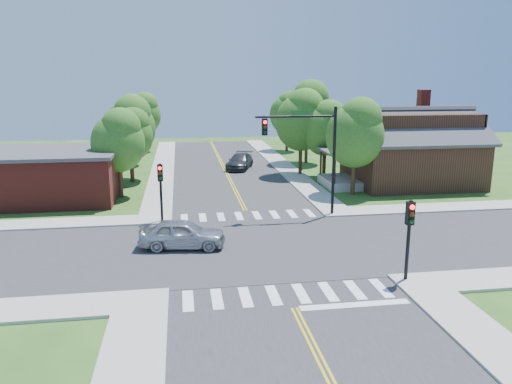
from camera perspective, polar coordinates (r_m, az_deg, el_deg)
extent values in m
plane|color=#294D18|center=(27.37, 0.85, -6.31)|extent=(100.00, 100.00, 0.00)
cube|color=#2D2D30|center=(27.37, 0.85, -6.27)|extent=(10.00, 90.00, 0.04)
cube|color=#2D2D30|center=(27.36, 0.85, -6.26)|extent=(90.00, 10.00, 0.04)
cube|color=#2D2D30|center=(27.37, 0.85, -6.31)|extent=(10.20, 10.20, 0.06)
cube|color=#9E9B93|center=(52.30, 2.92, 3.16)|extent=(2.20, 40.00, 0.14)
cube|color=#9E9B93|center=(51.29, -10.58, 2.75)|extent=(2.20, 40.00, 0.14)
cube|color=white|center=(32.93, -8.19, -2.98)|extent=(0.45, 2.00, 0.01)
cube|color=white|center=(32.95, -6.11, -2.91)|extent=(0.45, 2.00, 0.01)
cube|color=white|center=(33.02, -4.02, -2.83)|extent=(0.45, 2.00, 0.01)
cube|color=white|center=(33.13, -1.95, -2.75)|extent=(0.45, 2.00, 0.01)
cube|color=white|center=(33.29, 0.10, -2.67)|extent=(0.45, 2.00, 0.01)
cube|color=white|center=(33.48, 2.13, -2.58)|extent=(0.45, 2.00, 0.01)
cube|color=white|center=(33.72, 4.14, -2.49)|extent=(0.45, 2.00, 0.01)
cube|color=white|center=(34.00, 6.11, -2.40)|extent=(0.45, 2.00, 0.01)
cube|color=white|center=(21.28, -7.78, -12.20)|extent=(0.45, 2.00, 0.01)
cube|color=white|center=(21.32, -4.48, -12.07)|extent=(0.45, 2.00, 0.01)
cube|color=white|center=(21.42, -1.21, -11.89)|extent=(0.45, 2.00, 0.01)
cube|color=white|center=(21.60, 2.02, -11.69)|extent=(0.45, 2.00, 0.01)
cube|color=white|center=(21.83, 5.18, -11.45)|extent=(0.45, 2.00, 0.01)
cube|color=white|center=(22.13, 8.25, -11.18)|extent=(0.45, 2.00, 0.01)
cube|color=white|center=(22.49, 11.23, -10.89)|extent=(0.45, 2.00, 0.01)
cube|color=white|center=(22.91, 14.11, -10.59)|extent=(0.45, 2.00, 0.01)
cube|color=gold|center=(52.66, -3.99, 3.19)|extent=(0.10, 37.50, 0.01)
cube|color=gold|center=(52.68, -3.77, 3.19)|extent=(0.10, 37.50, 0.01)
cube|color=white|center=(21.16, 11.23, -12.63)|extent=(4.60, 0.45, 0.09)
cylinder|color=black|center=(33.05, 8.88, 3.38)|extent=(0.20, 0.20, 7.20)
cylinder|color=black|center=(32.00, 4.57, 8.59)|extent=(5.20, 0.14, 0.14)
cube|color=#19591E|center=(32.02, 5.31, 9.03)|extent=(1.40, 0.04, 0.30)
cube|color=black|center=(31.66, 0.99, 7.45)|extent=(0.34, 0.28, 1.05)
sphere|color=#FF0C0C|center=(31.46, 1.05, 7.99)|extent=(0.22, 0.22, 0.22)
sphere|color=#3F2605|center=(31.49, 1.05, 7.41)|extent=(0.22, 0.22, 0.22)
sphere|color=#05330F|center=(31.52, 1.04, 6.83)|extent=(0.22, 0.22, 0.22)
cylinder|color=black|center=(23.32, 16.99, -5.47)|extent=(0.16, 0.16, 3.80)
cube|color=black|center=(22.95, 17.21, -2.33)|extent=(0.34, 0.28, 1.05)
sphere|color=#FF0C0C|center=(22.72, 17.44, -1.67)|extent=(0.22, 0.22, 0.22)
sphere|color=#3F2605|center=(22.80, 17.39, -2.45)|extent=(0.22, 0.22, 0.22)
sphere|color=#05330F|center=(22.89, 17.33, -3.22)|extent=(0.22, 0.22, 0.22)
cylinder|color=black|center=(31.91, -10.80, -0.16)|extent=(0.16, 0.16, 3.80)
cube|color=black|center=(31.63, -10.90, 2.17)|extent=(0.34, 0.28, 1.05)
sphere|color=#FF0C0C|center=(31.41, -10.94, 2.68)|extent=(0.22, 0.22, 0.22)
sphere|color=#3F2605|center=(31.47, -10.91, 2.10)|extent=(0.22, 0.22, 0.22)
sphere|color=#05330F|center=(31.53, -10.89, 1.53)|extent=(0.22, 0.22, 0.22)
cube|color=black|center=(44.75, 17.30, 3.39)|extent=(10.00, 8.00, 4.00)
cube|color=#9E9B93|center=(42.70, 9.51, 1.11)|extent=(2.60, 4.50, 0.70)
cylinder|color=black|center=(40.25, 8.97, 2.22)|extent=(0.18, 0.18, 2.50)
cylinder|color=black|center=(44.02, 7.41, 3.20)|extent=(0.18, 0.18, 2.50)
cube|color=#38383D|center=(42.24, 9.65, 4.56)|extent=(2.80, 4.80, 0.18)
cube|color=maroon|center=(48.75, 18.30, 5.93)|extent=(0.90, 0.90, 7.11)
cube|color=maroon|center=(40.58, -22.66, 1.66)|extent=(10.00, 8.00, 3.50)
cube|color=#38383D|center=(40.28, -22.89, 4.24)|extent=(10.40, 8.40, 0.25)
cylinder|color=#382314|center=(39.68, 11.04, 1.71)|extent=(0.34, 0.34, 2.83)
ellipsoid|color=#235C1B|center=(39.19, 11.24, 6.31)|extent=(4.48, 4.25, 4.92)
sphere|color=#235C1B|center=(38.97, 11.85, 8.23)|extent=(3.28, 3.28, 3.28)
cylinder|color=#382314|center=(46.09, 7.78, 3.28)|extent=(0.34, 0.34, 2.65)
ellipsoid|color=#235C1B|center=(45.68, 7.90, 6.99)|extent=(4.18, 3.97, 4.60)
sphere|color=#235C1B|center=(45.47, 8.38, 8.53)|extent=(3.06, 3.06, 3.06)
cylinder|color=#382314|center=(53.58, 5.76, 5.05)|extent=(0.34, 0.34, 3.28)
ellipsoid|color=#235C1B|center=(53.19, 5.85, 9.02)|extent=(5.18, 4.92, 5.70)
sphere|color=#235C1B|center=(52.98, 6.27, 10.68)|extent=(3.80, 3.80, 3.80)
cylinder|color=#382314|center=(62.35, 3.54, 5.98)|extent=(0.34, 0.34, 2.74)
ellipsoid|color=#235C1B|center=(62.04, 3.58, 8.82)|extent=(4.33, 4.11, 4.76)
sphere|color=#235C1B|center=(61.83, 3.91, 10.01)|extent=(3.18, 3.18, 3.18)
cylinder|color=#382314|center=(39.64, -15.24, 1.27)|extent=(0.34, 0.34, 2.55)
ellipsoid|color=#235C1B|center=(39.18, -15.49, 5.41)|extent=(4.03, 3.83, 4.44)
sphere|color=#235C1B|center=(38.81, -15.19, 7.16)|extent=(2.96, 2.96, 2.96)
cylinder|color=#382314|center=(45.94, -14.00, 3.09)|extent=(0.34, 0.34, 2.83)
ellipsoid|color=#235C1B|center=(45.51, -14.22, 7.06)|extent=(4.47, 4.24, 4.91)
sphere|color=#235C1B|center=(45.17, -13.96, 8.74)|extent=(3.27, 3.27, 3.27)
cylinder|color=#382314|center=(53.80, -14.02, 4.47)|extent=(0.34, 0.34, 2.75)
ellipsoid|color=#235C1B|center=(53.44, -14.21, 7.77)|extent=(4.34, 4.12, 4.77)
sphere|color=#235C1B|center=(53.12, -13.98, 9.16)|extent=(3.18, 3.18, 3.18)
cylinder|color=#382314|center=(63.29, -12.64, 5.77)|extent=(0.34, 0.34, 2.70)
ellipsoid|color=#235C1B|center=(62.99, -12.78, 8.52)|extent=(4.26, 4.05, 4.69)
sphere|color=#235C1B|center=(62.68, -12.57, 9.69)|extent=(3.13, 3.13, 3.13)
cylinder|color=#382314|center=(46.91, 5.08, 3.75)|extent=(0.34, 0.34, 3.01)
ellipsoid|color=#235C1B|center=(46.48, 5.16, 7.89)|extent=(4.75, 4.51, 5.23)
sphere|color=#235C1B|center=(46.26, 5.63, 9.63)|extent=(3.48, 3.48, 3.48)
cylinder|color=#382314|center=(45.00, -14.00, 2.67)|extent=(0.34, 0.34, 2.48)
ellipsoid|color=#235C1B|center=(44.59, -14.20, 6.22)|extent=(3.92, 3.73, 4.31)
sphere|color=#235C1B|center=(44.25, -13.92, 7.72)|extent=(2.88, 2.88, 2.88)
imported|color=#B0B3B8|center=(27.23, -8.42, -4.82)|extent=(3.08, 5.10, 1.57)
imported|color=#303336|center=(49.96, -1.87, 3.47)|extent=(5.20, 6.35, 1.47)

